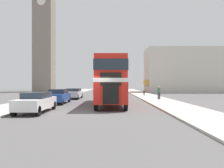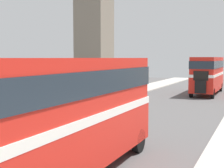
{
  "view_description": "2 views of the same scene",
  "coord_description": "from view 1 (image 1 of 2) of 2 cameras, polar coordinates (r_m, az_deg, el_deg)",
  "views": [
    {
      "loc": [
        1.38,
        -15.57,
        1.98
      ],
      "look_at": [
        1.29,
        5.06,
        1.94
      ],
      "focal_mm": 35.0,
      "sensor_mm": 36.0,
      "label": 1
    },
    {
      "loc": [
        7.0,
        -2.97,
        4.12
      ],
      "look_at": [
        0.0,
        11.96,
        2.74
      ],
      "focal_mm": 50.0,
      "sensor_mm": 36.0,
      "label": 2
    }
  ],
  "objects": [
    {
      "name": "shop_building_block",
      "position": [
        52.97,
        20.67,
        3.28
      ],
      "size": [
        21.41,
        8.23,
        9.84
      ],
      "color": "beige",
      "rests_on": "ground_plane"
    },
    {
      "name": "car_parked_far",
      "position": [
        28.89,
        -9.79,
        -2.39
      ],
      "size": [
        1.85,
        4.54,
        1.36
      ],
      "color": "silver",
      "rests_on": "ground_plane"
    },
    {
      "name": "ground_plane",
      "position": [
        15.76,
        -4.82,
        -7.12
      ],
      "size": [
        120.0,
        120.0,
        0.0
      ],
      "primitive_type": "plane",
      "color": "#565454"
    },
    {
      "name": "car_parked_near",
      "position": [
        15.9,
        -18.93,
        -4.42
      ],
      "size": [
        1.66,
        4.43,
        1.38
      ],
      "color": "white",
      "rests_on": "ground_plane"
    },
    {
      "name": "church_tower",
      "position": [
        59.77,
        -17.06,
        18.11
      ],
      "size": [
        4.74,
        4.74,
        40.02
      ],
      "color": "gray",
      "rests_on": "ground_plane"
    },
    {
      "name": "car_parked_mid",
      "position": [
        22.29,
        -13.59,
        -3.06
      ],
      "size": [
        1.67,
        4.29,
        1.44
      ],
      "color": "#1E479E",
      "rests_on": "ground_plane"
    },
    {
      "name": "sidewalk_right",
      "position": [
        16.59,
        19.26,
        -6.55
      ],
      "size": [
        3.5,
        120.0,
        0.12
      ],
      "color": "#B7B2A8",
      "rests_on": "ground_plane"
    },
    {
      "name": "bus_distant",
      "position": [
        49.2,
        0.78,
        0.7
      ],
      "size": [
        2.46,
        9.56,
        4.2
      ],
      "color": "red",
      "rests_on": "ground_plane"
    },
    {
      "name": "double_decker_bus",
      "position": [
        20.62,
        -0.0,
        1.42
      ],
      "size": [
        2.47,
        11.2,
        4.12
      ],
      "color": "red",
      "rests_on": "ground_plane"
    },
    {
      "name": "sidewalk_left",
      "position": [
        17.67,
        -27.32,
        -6.15
      ],
      "size": [
        3.5,
        120.0,
        0.12
      ],
      "color": "#B7B2A8",
      "rests_on": "ground_plane"
    },
    {
      "name": "pedestrian_walking",
      "position": [
        26.58,
        12.39,
        -1.97
      ],
      "size": [
        0.32,
        0.32,
        1.59
      ],
      "color": "#282833",
      "rests_on": "sidewalk_right"
    },
    {
      "name": "bicycle_on_pavement",
      "position": [
        35.65,
        8.59,
        -2.3
      ],
      "size": [
        0.05,
        1.76,
        0.78
      ],
      "color": "black",
      "rests_on": "sidewalk_right"
    }
  ]
}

